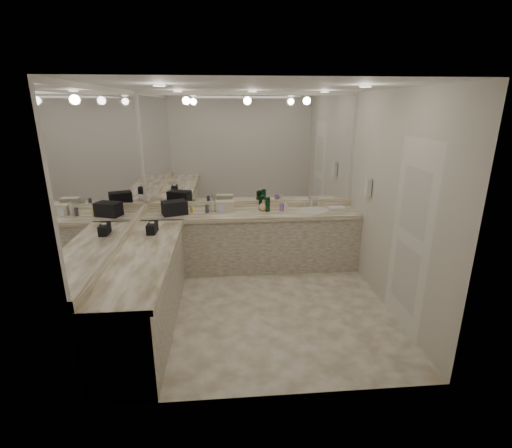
{
  "coord_description": "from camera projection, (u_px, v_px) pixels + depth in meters",
  "views": [
    {
      "loc": [
        -0.39,
        -4.1,
        2.42
      ],
      "look_at": [
        -0.0,
        0.4,
        0.96
      ],
      "focal_mm": 26.0,
      "sensor_mm": 36.0,
      "label": 1
    }
  ],
  "objects": [
    {
      "name": "amenity_bottle_3",
      "position": [
        282.0,
        207.0,
        5.55
      ],
      "size": [
        0.06,
        0.06,
        0.12
      ],
      "primitive_type": "cylinder",
      "color": "#9966B2",
      "rests_on": "vanity_back_top"
    },
    {
      "name": "soap_bottle_a",
      "position": [
        212.0,
        205.0,
        5.5
      ],
      "size": [
        0.1,
        0.1,
        0.2
      ],
      "primitive_type": "imported",
      "rotation": [
        0.0,
        0.0,
        0.42
      ],
      "color": "silver",
      "rests_on": "vanity_back_top"
    },
    {
      "name": "amenity_bottle_1",
      "position": [
        207.0,
        209.0,
        5.45
      ],
      "size": [
        0.06,
        0.06,
        0.12
      ],
      "primitive_type": "cylinder",
      "color": "#3F3F4C",
      "rests_on": "vanity_back_top"
    },
    {
      "name": "hand_towel",
      "position": [
        336.0,
        208.0,
        5.63
      ],
      "size": [
        0.25,
        0.17,
        0.04
      ],
      "primitive_type": "cube",
      "rotation": [
        0.0,
        0.0,
        0.07
      ],
      "color": "white",
      "rests_on": "vanity_back_top"
    },
    {
      "name": "sink",
      "position": [
        314.0,
        211.0,
        5.6
      ],
      "size": [
        0.44,
        0.44,
        0.03
      ],
      "primitive_type": "cylinder",
      "color": "white",
      "rests_on": "vanity_back_top"
    },
    {
      "name": "door",
      "position": [
        410.0,
        238.0,
        3.99
      ],
      "size": [
        0.02,
        0.82,
        2.1
      ],
      "primitive_type": "cube",
      "color": "white",
      "rests_on": "wall_right"
    },
    {
      "name": "faucet",
      "position": [
        311.0,
        202.0,
        5.77
      ],
      "size": [
        0.24,
        0.16,
        0.14
      ],
      "primitive_type": "cube",
      "color": "silver",
      "rests_on": "vanity_back_top"
    },
    {
      "name": "vanity_back_base",
      "position": [
        252.0,
        242.0,
        5.67
      ],
      "size": [
        3.2,
        0.6,
        0.84
      ],
      "primitive_type": "cube",
      "color": "beige",
      "rests_on": "floor"
    },
    {
      "name": "amenity_bottle_4",
      "position": [
        193.0,
        209.0,
        5.5
      ],
      "size": [
        0.04,
        0.04,
        0.09
      ],
      "primitive_type": "cylinder",
      "color": "silver",
      "rests_on": "vanity_back_top"
    },
    {
      "name": "black_toiletry_bag",
      "position": [
        174.0,
        208.0,
        5.36
      ],
      "size": [
        0.4,
        0.32,
        0.2
      ],
      "primitive_type": "cube",
      "rotation": [
        0.0,
        0.0,
        0.35
      ],
      "color": "black",
      "rests_on": "vanity_back_top"
    },
    {
      "name": "amenity_bottle_2",
      "position": [
        286.0,
        207.0,
        5.54
      ],
      "size": [
        0.06,
        0.06,
        0.11
      ],
      "primitive_type": "cylinder",
      "color": "white",
      "rests_on": "vanity_back_top"
    },
    {
      "name": "vanity_back_top",
      "position": [
        252.0,
        214.0,
        5.52
      ],
      "size": [
        3.2,
        0.64,
        0.06
      ],
      "primitive_type": "cube",
      "color": "white",
      "rests_on": "vanity_back_base"
    },
    {
      "name": "backsplash_back",
      "position": [
        250.0,
        204.0,
        5.77
      ],
      "size": [
        3.2,
        0.04,
        0.1
      ],
      "primitive_type": "cube",
      "color": "white",
      "rests_on": "vanity_back_top"
    },
    {
      "name": "lotion_left",
      "position": [
        152.0,
        227.0,
        4.59
      ],
      "size": [
        0.06,
        0.06,
        0.14
      ],
      "primitive_type": "cylinder",
      "color": "white",
      "rests_on": "vanity_left_top"
    },
    {
      "name": "vanity_left_top",
      "position": [
        143.0,
        255.0,
        4.0
      ],
      "size": [
        0.64,
        2.42,
        0.06
      ],
      "primitive_type": "cube",
      "color": "white",
      "rests_on": "vanity_left_base"
    },
    {
      "name": "green_bottle_1",
      "position": [
        261.0,
        204.0,
        5.58
      ],
      "size": [
        0.07,
        0.07,
        0.2
      ],
      "primitive_type": "cylinder",
      "color": "#104728",
      "rests_on": "vanity_back_top"
    },
    {
      "name": "wall_back",
      "position": [
        250.0,
        181.0,
        5.68
      ],
      "size": [
        3.2,
        0.02,
        2.6
      ],
      "primitive_type": "cube",
      "color": "beige",
      "rests_on": "floor"
    },
    {
      "name": "backsplash_left",
      "position": [
        122.0,
        239.0,
        4.24
      ],
      "size": [
        0.04,
        3.0,
        0.1
      ],
      "primitive_type": "cube",
      "color": "white",
      "rests_on": "vanity_left_top"
    },
    {
      "name": "wall_left",
      "position": [
        116.0,
        210.0,
        4.13
      ],
      "size": [
        0.02,
        3.0,
        2.6
      ],
      "primitive_type": "cube",
      "color": "beige",
      "rests_on": "floor"
    },
    {
      "name": "green_bottle_2",
      "position": [
        268.0,
        204.0,
        5.52
      ],
      "size": [
        0.07,
        0.07,
        0.21
      ],
      "primitive_type": "cylinder",
      "color": "#104728",
      "rests_on": "vanity_back_top"
    },
    {
      "name": "soap_bottle_c",
      "position": [
        263.0,
        205.0,
        5.55
      ],
      "size": [
        0.15,
        0.15,
        0.17
      ],
      "primitive_type": "imported",
      "rotation": [
        0.0,
        0.0,
        0.18
      ],
      "color": "#E8BA83",
      "rests_on": "vanity_back_top"
    },
    {
      "name": "soap_bottle_b",
      "position": [
        220.0,
        207.0,
        5.47
      ],
      "size": [
        0.08,
        0.08,
        0.17
      ],
      "primitive_type": "imported",
      "rotation": [
        0.0,
        0.0,
        0.1
      ],
      "color": "silver",
      "rests_on": "vanity_back_top"
    },
    {
      "name": "wall_right",
      "position": [
        393.0,
        204.0,
        4.39
      ],
      "size": [
        0.02,
        3.0,
        2.6
      ],
      "primitive_type": "cube",
      "color": "beige",
      "rests_on": "floor"
    },
    {
      "name": "vanity_left_base",
      "position": [
        146.0,
        292.0,
        4.14
      ],
      "size": [
        0.6,
        2.4,
        0.84
      ],
      "primitive_type": "cube",
      "color": "beige",
      "rests_on": "floor"
    },
    {
      "name": "green_bottle_0",
      "position": [
        262.0,
        203.0,
        5.6
      ],
      "size": [
        0.07,
        0.07,
        0.22
      ],
      "primitive_type": "cylinder",
      "color": "#104728",
      "rests_on": "vanity_back_top"
    },
    {
      "name": "floor",
      "position": [
        259.0,
        307.0,
        4.66
      ],
      "size": [
        3.2,
        3.2,
        0.0
      ],
      "primitive_type": "plane",
      "color": "silver",
      "rests_on": "ground"
    },
    {
      "name": "black_bag_spill",
      "position": [
        152.0,
        228.0,
        4.6
      ],
      "size": [
        0.11,
        0.23,
        0.13
      ],
      "primitive_type": "cube",
      "rotation": [
        0.0,
        0.0,
        -0.04
      ],
      "color": "black",
      "rests_on": "vanity_left_top"
    },
    {
      "name": "cream_cosmetic_case",
      "position": [
        225.0,
        206.0,
        5.54
      ],
      "size": [
        0.27,
        0.17,
        0.15
      ],
      "primitive_type": "cube",
      "rotation": [
        0.0,
        0.0,
        0.03
      ],
      "color": "beige",
      "rests_on": "vanity_back_top"
    },
    {
      "name": "amenity_bottle_0",
      "position": [
        192.0,
        210.0,
        5.48
      ],
      "size": [
        0.05,
        0.05,
        0.08
      ],
      "primitive_type": "cylinder",
      "color": "#F2D84C",
      "rests_on": "vanity_back_top"
    },
    {
      "name": "mirror_left",
      "position": [
        113.0,
        168.0,
        3.98
      ],
      "size": [
        0.01,
        2.92,
        1.55
      ],
      "primitive_type": "cube",
      "color": "white",
      "rests_on": "wall_left"
    },
    {
      "name": "wall_phone",
      "position": [
        368.0,
        187.0,
        5.03
      ],
      "size": [
        0.06,
        0.1,
        0.24
      ],
      "primitive_type": "cube",
      "color": "white",
      "rests_on": "wall_right"
    },
    {
      "name": "mirror_back",
      "position": [
        250.0,
        150.0,
        5.52
      ],
      "size": [
        3.12,
        0.01,
        1.55
      ],
      "primitive_type": "cube",
      "color": "white",
      "rests_on": "wall_back"
    },
    {
      "name": "ceiling",
      "position": [
        260.0,
        87.0,
        3.86
      ],
      "size": [
        3.2,
        3.2,
        0.0
      ],
      "primitive_type": "plane",
      "color": "white",
      "rests_on": "floor"
    }
  ]
}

